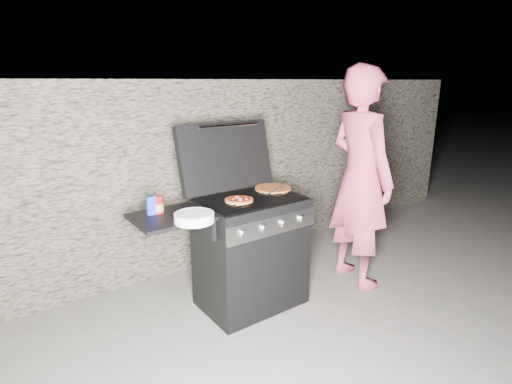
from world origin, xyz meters
TOP-DOWN VIEW (x-y plane):
  - ground at (0.00, 0.00)m, footprint 50.00×50.00m
  - stone_wall at (0.00, 1.05)m, footprint 8.00×0.35m
  - gas_grill at (-0.25, 0.00)m, footprint 1.34×0.79m
  - pizza_topped at (-0.12, -0.02)m, footprint 0.28×0.28m
  - pizza_plain at (0.30, 0.10)m, footprint 0.33×0.33m
  - sauce_jar at (-0.72, 0.10)m, footprint 0.10×0.10m
  - blue_carton at (-0.77, 0.09)m, footprint 0.06×0.04m
  - plate_stack at (-0.60, -0.21)m, footprint 0.29×0.29m
  - person at (1.01, -0.22)m, footprint 0.56×0.77m
  - tongs at (0.34, 0.00)m, footprint 0.40×0.06m

SIDE VIEW (x-z plane):
  - ground at x=0.00m, z-range 0.00..0.00m
  - gas_grill at x=-0.25m, z-range 0.00..0.91m
  - stone_wall at x=0.00m, z-range 0.00..1.80m
  - pizza_plain at x=0.30m, z-range 0.91..0.93m
  - pizza_topped at x=-0.12m, z-range 0.91..0.93m
  - plate_stack at x=-0.60m, z-range 0.90..0.96m
  - tongs at x=0.34m, z-range 0.91..0.99m
  - sauce_jar at x=-0.72m, z-range 0.90..1.02m
  - person at x=1.01m, z-range 0.00..1.93m
  - blue_carton at x=-0.77m, z-range 0.90..1.03m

